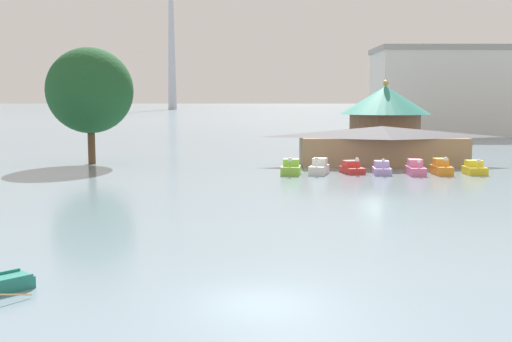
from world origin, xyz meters
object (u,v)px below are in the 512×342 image
Objects in this scene: green_roof_pavilion at (386,116)px; background_building_block at (474,91)px; pedal_boat_orange at (443,168)px; shoreline_tree_tall_left at (91,91)px; pedal_boat_lavender at (383,169)px; pedal_boat_pink at (417,169)px; pedal_boat_red at (353,168)px; pedal_boat_white at (321,168)px; pedal_boat_yellow at (476,169)px; boathouse at (383,145)px; pedal_boat_lime at (292,168)px.

green_roof_pavilion is 0.30× the size of background_building_block.
shoreline_tree_tall_left reaches higher than pedal_boat_orange.
pedal_boat_lavender is 0.07× the size of background_building_block.
pedal_boat_pink is 1.04× the size of pedal_boat_orange.
shoreline_tree_tall_left reaches higher than green_roof_pavilion.
pedal_boat_red is 1.10× the size of pedal_boat_lavender.
background_building_block is at bearing 167.07° from pedal_boat_white.
pedal_boat_yellow is (5.45, 0.34, -0.04)m from pedal_boat_pink.
background_building_block reaches higher than boathouse.
green_roof_pavilion reaches higher than pedal_boat_orange.
pedal_boat_orange is 0.16× the size of boathouse.
shoreline_tree_tall_left reaches higher than pedal_boat_pink.
pedal_boat_yellow is 21.12m from green_roof_pavilion.
pedal_boat_white is 0.18× the size of boathouse.
pedal_boat_lavender is at bearing 104.39° from pedal_boat_white.
green_roof_pavilion is (6.99, 19.46, 4.23)m from pedal_boat_red.
boathouse is at bearing 136.49° from pedal_boat_red.
pedal_boat_yellow is (14.10, -0.22, -0.07)m from pedal_boat_white.
background_building_block is (26.56, 62.47, 7.71)m from pedal_boat_pink.
pedal_boat_yellow is 0.13× the size of boathouse.
background_building_block is (32.12, 61.29, 7.79)m from pedal_boat_red.
shoreline_tree_tall_left is (-23.10, 9.02, 7.10)m from pedal_boat_white.
pedal_boat_red is 2.71m from pedal_boat_lavender.
pedal_boat_white is at bearing -90.34° from pedal_boat_yellow.
pedal_boat_red is 0.27× the size of green_roof_pavilion.
background_building_block is at bearing 159.38° from pedal_boat_lavender.
pedal_boat_lavender reaches higher than pedal_boat_pink.
pedal_boat_orange is at bearing 98.78° from pedal_boat_lime.
pedal_boat_white reaches higher than pedal_boat_lavender.
shoreline_tree_tall_left is at bearing -161.56° from green_roof_pavilion.
pedal_boat_pink is 0.25× the size of shoreline_tree_tall_left.
boathouse is 0.49× the size of background_building_block.
pedal_boat_white is 0.26× the size of shoreline_tree_tall_left.
pedal_boat_red is 8.02m from pedal_boat_orange.
pedal_boat_white is at bearing -21.32° from shoreline_tree_tall_left.
boathouse is (-1.36, 8.50, 1.56)m from pedal_boat_pink.
pedal_boat_white is 0.09× the size of background_building_block.
pedal_boat_lime is 23.68m from shoreline_tree_tall_left.
shoreline_tree_tall_left is at bearing -137.79° from background_building_block.
pedal_boat_lavender is (2.57, -0.85, 0.02)m from pedal_boat_red.
pedal_boat_orange is at bearing 94.51° from pedal_boat_lavender.
pedal_boat_red is 21.10m from green_roof_pavilion.
pedal_boat_lavender is 69.24m from background_building_block.
shoreline_tree_tall_left is at bearing -103.00° from pedal_boat_lavender.
pedal_boat_lavender is at bearing -115.43° from background_building_block.
background_building_block reaches higher than shoreline_tree_tall_left.
pedal_boat_lime is 1.11× the size of pedal_boat_yellow.
green_roof_pavilion reaches higher than pedal_boat_lime.
pedal_boat_red is 28.43m from shoreline_tree_tall_left.
pedal_boat_yellow is at bearing 90.16° from pedal_boat_orange.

